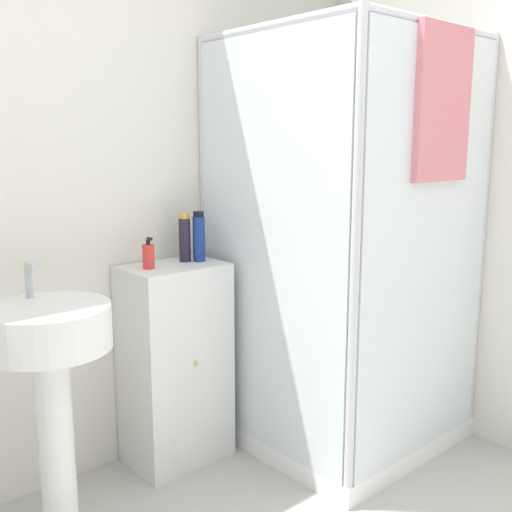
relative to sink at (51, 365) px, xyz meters
name	(u,v)px	position (x,y,z in m)	size (l,w,h in m)	color
wall_back	(49,189)	(0.21, 0.43, 0.56)	(6.40, 0.06, 2.50)	silver
shower_enclosure	(343,344)	(1.34, -0.16, -0.19)	(0.96, 0.99, 1.90)	white
vanity_cabinet	(175,363)	(0.66, 0.24, -0.23)	(0.44, 0.33, 0.91)	silver
sink	(51,365)	(0.00, 0.00, 0.00)	(0.42, 0.42, 1.02)	white
soap_dispenser	(148,256)	(0.54, 0.24, 0.27)	(0.05, 0.05, 0.13)	red
shampoo_bottle_tall_black	(185,238)	(0.75, 0.27, 0.33)	(0.05, 0.05, 0.22)	#281E33
shampoo_bottle_blue	(199,237)	(0.80, 0.23, 0.33)	(0.05, 0.05, 0.22)	navy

